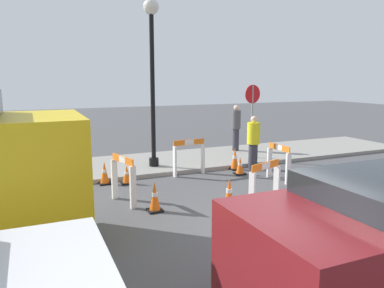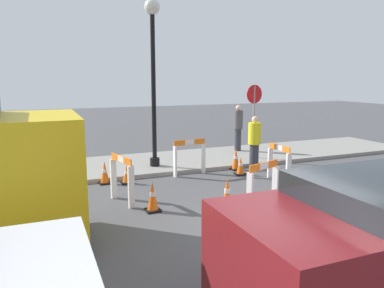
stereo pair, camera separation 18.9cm
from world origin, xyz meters
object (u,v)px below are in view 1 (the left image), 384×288
(stop_sign, at_px, (252,109))
(person_worker, at_px, (253,141))
(streetlamp_post, at_px, (152,60))
(person_pedestrian, at_px, (236,126))

(stop_sign, distance_m, person_worker, 1.43)
(streetlamp_post, bearing_deg, person_worker, -21.76)
(streetlamp_post, height_order, person_pedestrian, streetlamp_post)
(streetlamp_post, relative_size, stop_sign, 2.00)
(streetlamp_post, distance_m, person_worker, 3.79)
(stop_sign, relative_size, person_worker, 1.49)
(stop_sign, height_order, person_pedestrian, stop_sign)
(person_worker, xyz_separation_m, person_pedestrian, (0.71, 2.25, 0.15))
(person_worker, bearing_deg, streetlamp_post, -46.09)
(streetlamp_post, relative_size, person_pedestrian, 2.89)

